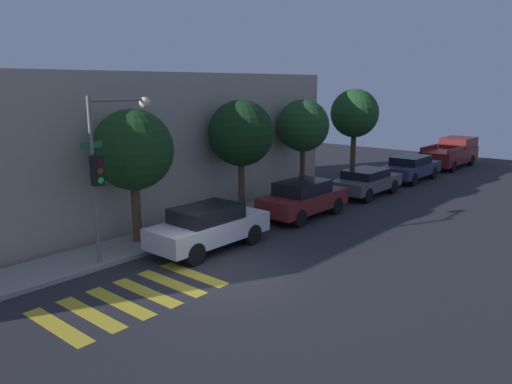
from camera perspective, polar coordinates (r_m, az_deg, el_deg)
ground_plane at (r=14.94m, az=-3.54°, el=-9.55°), size 60.00×60.00×0.00m
sidewalk at (r=17.96m, az=-13.31°, el=-5.82°), size 26.00×2.05×0.14m
building_row at (r=21.02m, az=-20.88°, el=4.51°), size 26.00×6.00×5.99m
crosswalk at (r=13.92m, az=-13.84°, el=-11.60°), size 4.72×2.60×0.00m
traffic_light_pole at (r=15.68m, az=-16.55°, el=4.03°), size 2.51×0.56×5.21m
sedan_near_corner at (r=17.00m, az=-5.43°, el=-3.92°), size 4.40×1.76×1.54m
sedan_middle at (r=21.07m, az=5.43°, el=-0.69°), size 4.39×1.77×1.57m
sedan_far_end at (r=25.62m, az=12.48°, el=1.22°), size 4.33×1.84×1.36m
sedan_tail_of_row at (r=30.32m, az=17.27°, el=2.72°), size 4.62×1.82×1.44m
pickup_truck at (r=36.29m, az=21.43°, el=4.21°), size 5.64×2.03×1.88m
tree_near_corner at (r=17.42m, az=-13.86°, el=4.64°), size 2.76×2.76×4.74m
tree_midblock at (r=20.99m, az=-1.72°, el=6.69°), size 2.77×2.77×4.90m
tree_far_end at (r=24.46m, az=5.41°, el=7.52°), size 2.53×2.53×4.81m
tree_behind_truck at (r=28.57m, az=11.21°, el=8.76°), size 2.67×2.67×5.26m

